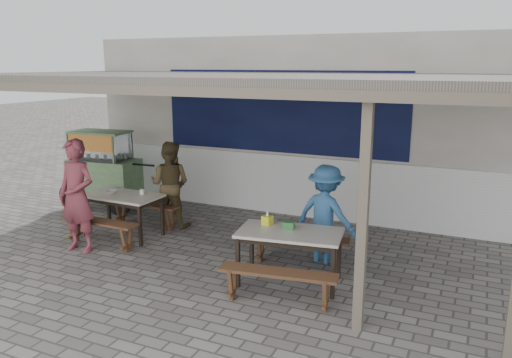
{
  "coord_description": "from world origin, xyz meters",
  "views": [
    {
      "loc": [
        3.45,
        -6.11,
        2.96
      ],
      "look_at": [
        0.24,
        0.9,
        1.18
      ],
      "focal_mm": 35.0,
      "sensor_mm": 36.0,
      "label": 1
    }
  ],
  "objects_px": {
    "table_left": "(122,199)",
    "table_right": "(290,237)",
    "bench_right_wall": "(299,243)",
    "patron_wall_side": "(170,184)",
    "patron_right_table": "(326,214)",
    "condiment_jar": "(142,192)",
    "bench_left_wall": "(145,209)",
    "tissue_box": "(267,220)",
    "bench_right_street": "(278,279)",
    "bench_left_street": "(100,227)",
    "condiment_bowl": "(111,192)",
    "patron_street_side": "(77,196)",
    "donation_box": "(288,225)",
    "vendor_cart": "(103,167)"
  },
  "relations": [
    {
      "from": "bench_left_wall",
      "to": "bench_right_street",
      "type": "distance_m",
      "value": 3.91
    },
    {
      "from": "bench_left_wall",
      "to": "patron_right_table",
      "type": "xyz_separation_m",
      "value": [
        3.55,
        -0.26,
        0.42
      ]
    },
    {
      "from": "bench_right_wall",
      "to": "condiment_jar",
      "type": "distance_m",
      "value": 2.98
    },
    {
      "from": "bench_right_wall",
      "to": "vendor_cart",
      "type": "bearing_deg",
      "value": 157.4
    },
    {
      "from": "patron_wall_side",
      "to": "patron_right_table",
      "type": "xyz_separation_m",
      "value": [
        3.13,
        -0.48,
        -0.04
      ]
    },
    {
      "from": "patron_street_side",
      "to": "donation_box",
      "type": "xyz_separation_m",
      "value": [
        3.48,
        0.33,
        -0.11
      ]
    },
    {
      "from": "table_left",
      "to": "tissue_box",
      "type": "xyz_separation_m",
      "value": [
        2.95,
        -0.47,
        0.14
      ]
    },
    {
      "from": "bench_right_street",
      "to": "table_left",
      "type": "bearing_deg",
      "value": 151.19
    },
    {
      "from": "patron_street_side",
      "to": "patron_right_table",
      "type": "height_order",
      "value": "patron_street_side"
    },
    {
      "from": "bench_left_street",
      "to": "tissue_box",
      "type": "height_order",
      "value": "tissue_box"
    },
    {
      "from": "tissue_box",
      "to": "patron_wall_side",
      "type": "bearing_deg",
      "value": 152.86
    },
    {
      "from": "table_right",
      "to": "condiment_jar",
      "type": "xyz_separation_m",
      "value": [
        -3.04,
        0.77,
        0.12
      ]
    },
    {
      "from": "patron_street_side",
      "to": "patron_wall_side",
      "type": "bearing_deg",
      "value": 69.11
    },
    {
      "from": "table_right",
      "to": "bench_left_wall",
      "type": "bearing_deg",
      "value": 151.7
    },
    {
      "from": "vendor_cart",
      "to": "tissue_box",
      "type": "relative_size",
      "value": 15.82
    },
    {
      "from": "patron_street_side",
      "to": "bench_right_wall",
      "type": "bearing_deg",
      "value": 14.27
    },
    {
      "from": "patron_wall_side",
      "to": "bench_left_wall",
      "type": "bearing_deg",
      "value": 18.44
    },
    {
      "from": "bench_left_street",
      "to": "condiment_bowl",
      "type": "height_order",
      "value": "condiment_bowl"
    },
    {
      "from": "bench_left_street",
      "to": "bench_right_street",
      "type": "height_order",
      "value": "same"
    },
    {
      "from": "patron_wall_side",
      "to": "bench_right_street",
      "type": "bearing_deg",
      "value": 135.28
    },
    {
      "from": "bench_left_wall",
      "to": "donation_box",
      "type": "distance_m",
      "value": 3.5
    },
    {
      "from": "bench_left_wall",
      "to": "table_right",
      "type": "relative_size",
      "value": 0.96
    },
    {
      "from": "condiment_bowl",
      "to": "table_right",
      "type": "bearing_deg",
      "value": -9.75
    },
    {
      "from": "table_left",
      "to": "bench_right_wall",
      "type": "height_order",
      "value": "table_left"
    },
    {
      "from": "bench_left_street",
      "to": "condiment_bowl",
      "type": "distance_m",
      "value": 0.77
    },
    {
      "from": "bench_right_street",
      "to": "tissue_box",
      "type": "relative_size",
      "value": 11.98
    },
    {
      "from": "table_left",
      "to": "condiment_bowl",
      "type": "height_order",
      "value": "condiment_bowl"
    },
    {
      "from": "patron_right_table",
      "to": "donation_box",
      "type": "height_order",
      "value": "patron_right_table"
    },
    {
      "from": "bench_left_street",
      "to": "condiment_jar",
      "type": "distance_m",
      "value": 0.93
    },
    {
      "from": "table_left",
      "to": "tissue_box",
      "type": "bearing_deg",
      "value": -7.82
    },
    {
      "from": "bench_left_street",
      "to": "bench_right_wall",
      "type": "height_order",
      "value": "same"
    },
    {
      "from": "bench_left_street",
      "to": "vendor_cart",
      "type": "height_order",
      "value": "vendor_cart"
    },
    {
      "from": "bench_right_wall",
      "to": "condiment_bowl",
      "type": "distance_m",
      "value": 3.51
    },
    {
      "from": "condiment_jar",
      "to": "donation_box",
      "type": "bearing_deg",
      "value": -13.04
    },
    {
      "from": "table_right",
      "to": "patron_wall_side",
      "type": "distance_m",
      "value": 3.25
    },
    {
      "from": "patron_street_side",
      "to": "patron_right_table",
      "type": "distance_m",
      "value": 3.94
    },
    {
      "from": "condiment_jar",
      "to": "bench_left_street",
      "type": "bearing_deg",
      "value": -113.2
    },
    {
      "from": "patron_wall_side",
      "to": "condiment_jar",
      "type": "height_order",
      "value": "patron_wall_side"
    },
    {
      "from": "bench_left_wall",
      "to": "tissue_box",
      "type": "distance_m",
      "value": 3.16
    },
    {
      "from": "tissue_box",
      "to": "table_right",
      "type": "bearing_deg",
      "value": -19.74
    },
    {
      "from": "bench_left_street",
      "to": "donation_box",
      "type": "height_order",
      "value": "donation_box"
    },
    {
      "from": "table_left",
      "to": "table_right",
      "type": "xyz_separation_m",
      "value": [
        3.35,
        -0.61,
        0.0
      ]
    },
    {
      "from": "table_left",
      "to": "patron_wall_side",
      "type": "distance_m",
      "value": 0.94
    },
    {
      "from": "vendor_cart",
      "to": "patron_wall_side",
      "type": "height_order",
      "value": "vendor_cart"
    },
    {
      "from": "bench_left_wall",
      "to": "tissue_box",
      "type": "relative_size",
      "value": 11.34
    },
    {
      "from": "table_left",
      "to": "bench_right_wall",
      "type": "bearing_deg",
      "value": 2.18
    },
    {
      "from": "table_right",
      "to": "patron_street_side",
      "type": "bearing_deg",
      "value": 175.63
    },
    {
      "from": "patron_wall_side",
      "to": "patron_right_table",
      "type": "height_order",
      "value": "patron_wall_side"
    },
    {
      "from": "table_right",
      "to": "patron_right_table",
      "type": "height_order",
      "value": "patron_right_table"
    },
    {
      "from": "table_left",
      "to": "patron_street_side",
      "type": "height_order",
      "value": "patron_street_side"
    }
  ]
}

